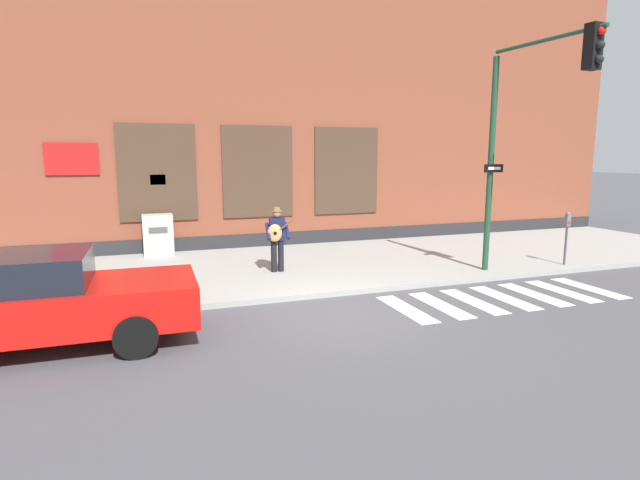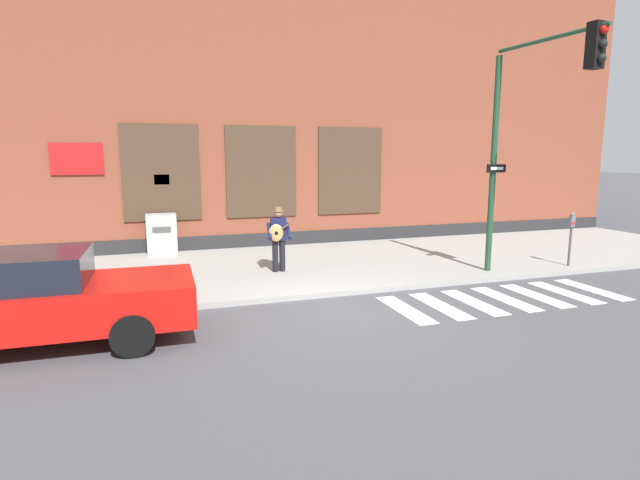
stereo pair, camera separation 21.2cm
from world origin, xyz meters
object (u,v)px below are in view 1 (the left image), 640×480
(traffic_light, at_px, (527,118))
(busker, at_px, (277,236))
(red_car, at_px, (42,301))
(utility_box, at_px, (158,235))
(parking_meter, at_px, (567,230))

(traffic_light, bearing_deg, busker, 153.52)
(busker, bearing_deg, red_car, -144.07)
(utility_box, bearing_deg, busker, -49.91)
(red_car, height_order, traffic_light, traffic_light)
(busker, distance_m, parking_meter, 7.74)
(busker, xyz_separation_m, utility_box, (-2.75, 3.27, -0.32))
(busker, bearing_deg, traffic_light, -26.48)
(busker, bearing_deg, parking_meter, -13.40)
(busker, relative_size, utility_box, 1.35)
(busker, height_order, utility_box, busker)
(traffic_light, relative_size, parking_meter, 3.81)
(busker, relative_size, traffic_light, 0.30)
(red_car, distance_m, traffic_light, 10.45)
(utility_box, bearing_deg, parking_meter, -26.21)
(traffic_light, bearing_deg, parking_meter, 19.60)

